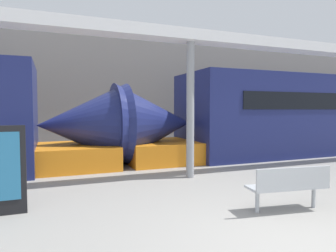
# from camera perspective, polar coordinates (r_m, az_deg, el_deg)

# --- Properties ---
(ground_plane) EXTENTS (60.00, 60.00, 0.00)m
(ground_plane) POSITION_cam_1_polar(r_m,az_deg,el_deg) (4.46, 23.43, -20.80)
(ground_plane) COLOR gray
(station_wall) EXTENTS (56.00, 0.20, 5.00)m
(station_wall) POSITION_cam_1_polar(r_m,az_deg,el_deg) (14.02, -9.48, 6.05)
(station_wall) COLOR gray
(station_wall) RESTS_ON ground_plane
(train_left) EXTENTS (18.98, 2.93, 3.20)m
(train_left) POSITION_cam_1_polar(r_m,az_deg,el_deg) (14.98, 28.60, 1.76)
(train_left) COLOR navy
(train_left) RESTS_ON ground_plane
(bench_near) EXTENTS (1.47, 0.63, 0.80)m
(bench_near) POSITION_cam_1_polar(r_m,az_deg,el_deg) (5.75, 22.09, -10.26)
(bench_near) COLOR #ADB2B7
(bench_near) RESTS_ON ground_plane
(support_column_near) EXTENTS (0.21, 0.21, 3.54)m
(support_column_near) POSITION_cam_1_polar(r_m,az_deg,el_deg) (7.86, 4.27, 3.00)
(support_column_near) COLOR gray
(support_column_near) RESTS_ON ground_plane
(canopy_beam) EXTENTS (28.00, 0.60, 0.28)m
(canopy_beam) POSITION_cam_1_polar(r_m,az_deg,el_deg) (8.08, 4.33, 16.66)
(canopy_beam) COLOR silver
(canopy_beam) RESTS_ON support_column_near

